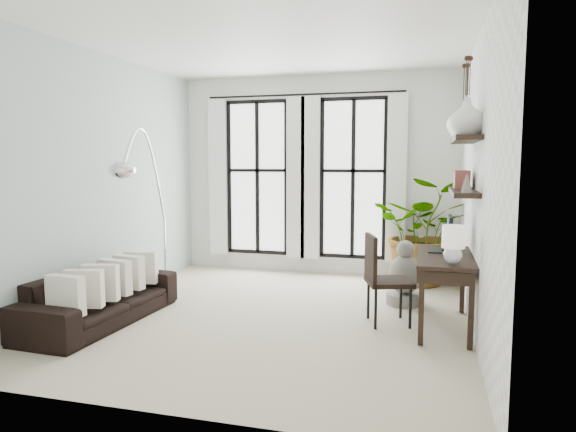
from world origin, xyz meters
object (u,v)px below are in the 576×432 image
at_px(plant, 425,231).
at_px(arc_lamp, 145,168).
at_px(sofa, 101,297).
at_px(buddha, 405,278).
at_px(desk_chair, 381,273).
at_px(desk, 445,262).

height_order(plant, arc_lamp, arc_lamp).
distance_m(sofa, plant, 4.58).
relative_size(arc_lamp, buddha, 2.71).
relative_size(desk_chair, buddha, 1.22).
relative_size(desk, desk_chair, 1.36).
bearing_deg(desk, plant, 95.90).
bearing_deg(buddha, arc_lamp, -165.85).
bearing_deg(arc_lamp, desk, -1.41).
distance_m(desk, desk_chair, 0.70).
bearing_deg(desk_chair, arc_lamp, 160.47).
distance_m(desk, arc_lamp, 3.78).
bearing_deg(desk_chair, buddha, 57.27).
relative_size(sofa, arc_lamp, 0.90).
relative_size(sofa, desk_chair, 2.00).
height_order(plant, desk_chair, plant).
xyz_separation_m(sofa, plant, (3.53, 2.88, 0.50)).
bearing_deg(buddha, sofa, -153.26).
bearing_deg(sofa, buddha, -60.73).
bearing_deg(desk_chair, sofa, 176.19).
bearing_deg(plant, sofa, -140.74).
height_order(desk, desk_chair, desk).
relative_size(desk_chair, arc_lamp, 0.45).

